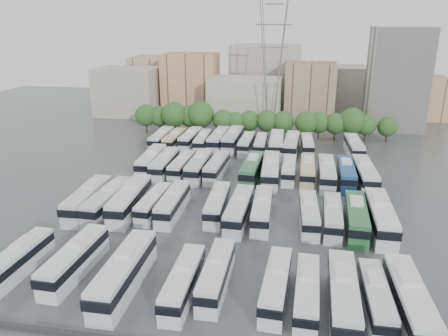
% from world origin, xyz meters
% --- Properties ---
extents(ground, '(220.00, 220.00, 0.00)m').
position_xyz_m(ground, '(0.00, 0.00, 0.00)').
color(ground, '#424447').
rests_on(ground, ground).
extents(tree_line, '(64.85, 7.65, 8.50)m').
position_xyz_m(tree_line, '(-1.99, 42.08, 4.34)').
color(tree_line, black).
rests_on(tree_line, ground).
extents(city_buildings, '(102.00, 35.00, 20.00)m').
position_xyz_m(city_buildings, '(-7.46, 71.86, 7.87)').
color(city_buildings, '#9E998E').
rests_on(city_buildings, ground).
extents(apartment_tower, '(14.00, 14.00, 26.00)m').
position_xyz_m(apartment_tower, '(34.00, 58.00, 13.00)').
color(apartment_tower, silver).
rests_on(apartment_tower, ground).
extents(electricity_pylon, '(9.00, 6.91, 33.83)m').
position_xyz_m(electricity_pylon, '(2.00, 50.00, 18.66)').
color(electricity_pylon, slate).
rests_on(electricity_pylon, ground).
extents(bus_r0_s0, '(2.84, 11.51, 3.59)m').
position_xyz_m(bus_r0_s0, '(-21.41, -24.27, 1.76)').
color(bus_r0_s0, silver).
rests_on(bus_r0_s0, ground).
extents(bus_r0_s2, '(3.04, 12.30, 3.83)m').
position_xyz_m(bus_r0_s2, '(-14.91, -23.12, 1.88)').
color(bus_r0_s2, white).
rests_on(bus_r0_s2, ground).
extents(bus_r0_s4, '(3.09, 13.70, 4.29)m').
position_xyz_m(bus_r0_s4, '(-8.14, -25.03, 2.11)').
color(bus_r0_s4, silver).
rests_on(bus_r0_s4, ground).
extents(bus_r0_s6, '(2.55, 11.32, 3.55)m').
position_xyz_m(bus_r0_s6, '(-1.54, -25.05, 1.74)').
color(bus_r0_s6, white).
rests_on(bus_r0_s6, ground).
extents(bus_r0_s7, '(2.49, 11.40, 3.58)m').
position_xyz_m(bus_r0_s7, '(1.64, -23.14, 1.76)').
color(bus_r0_s7, silver).
rests_on(bus_r0_s7, ground).
extents(bus_r0_s9, '(2.98, 11.32, 3.52)m').
position_xyz_m(bus_r0_s9, '(8.16, -23.84, 1.73)').
color(bus_r0_s9, silver).
rests_on(bus_r0_s9, ground).
extents(bus_r0_s10, '(2.73, 11.12, 3.47)m').
position_xyz_m(bus_r0_s10, '(11.34, -24.67, 1.70)').
color(bus_r0_s10, silver).
rests_on(bus_r0_s10, ground).
extents(bus_r0_s11, '(3.09, 12.84, 4.01)m').
position_xyz_m(bus_r0_s11, '(14.86, -24.99, 1.97)').
color(bus_r0_s11, silver).
rests_on(bus_r0_s11, ground).
extents(bus_r0_s12, '(2.56, 10.94, 3.42)m').
position_xyz_m(bus_r0_s12, '(18.11, -24.45, 1.68)').
color(bus_r0_s12, silver).
rests_on(bus_r0_s12, ground).
extents(bus_r0_s13, '(3.19, 12.92, 4.03)m').
position_xyz_m(bus_r0_s13, '(21.20, -24.79, 1.98)').
color(bus_r0_s13, silver).
rests_on(bus_r0_s13, ground).
extents(bus_r1_s0, '(3.38, 13.19, 4.11)m').
position_xyz_m(bus_r1_s0, '(-21.48, -6.73, 2.02)').
color(bus_r1_s0, silver).
rests_on(bus_r1_s0, ground).
extents(bus_r1_s1, '(3.37, 13.15, 4.09)m').
position_xyz_m(bus_r1_s1, '(-18.13, -6.70, 2.01)').
color(bus_r1_s1, silver).
rests_on(bus_r1_s1, ground).
extents(bus_r1_s2, '(3.57, 13.67, 4.25)m').
position_xyz_m(bus_r1_s2, '(-15.02, -5.95, 2.09)').
color(bus_r1_s2, silver).
rests_on(bus_r1_s2, ground).
extents(bus_r1_s3, '(2.72, 10.94, 3.41)m').
position_xyz_m(bus_r1_s3, '(-11.39, -5.59, 1.67)').
color(bus_r1_s3, silver).
rests_on(bus_r1_s3, ground).
extents(bus_r1_s4, '(2.77, 12.01, 3.76)m').
position_xyz_m(bus_r1_s4, '(-8.39, -5.61, 1.84)').
color(bus_r1_s4, silver).
rests_on(bus_r1_s4, ground).
extents(bus_r1_s6, '(2.99, 11.77, 3.67)m').
position_xyz_m(bus_r1_s6, '(-1.77, -4.65, 1.80)').
color(bus_r1_s6, silver).
rests_on(bus_r1_s6, ground).
extents(bus_r1_s7, '(3.04, 12.51, 3.91)m').
position_xyz_m(bus_r1_s7, '(1.74, -6.31, 1.92)').
color(bus_r1_s7, silver).
rests_on(bus_r1_s7, ground).
extents(bus_r1_s8, '(2.93, 12.03, 3.75)m').
position_xyz_m(bus_r1_s8, '(5.00, -5.61, 1.84)').
color(bus_r1_s8, silver).
rests_on(bus_r1_s8, ground).
extents(bus_r1_s10, '(3.05, 11.55, 3.59)m').
position_xyz_m(bus_r1_s10, '(11.66, -5.66, 1.76)').
color(bus_r1_s10, silver).
rests_on(bus_r1_s10, ground).
extents(bus_r1_s11, '(2.85, 11.50, 3.59)m').
position_xyz_m(bus_r1_s11, '(14.92, -5.90, 1.76)').
color(bus_r1_s11, silver).
rests_on(bus_r1_s11, ground).
extents(bus_r1_s12, '(3.29, 12.75, 3.97)m').
position_xyz_m(bus_r1_s12, '(18.11, -6.10, 1.95)').
color(bus_r1_s12, '#2B6438').
rests_on(bus_r1_s12, ground).
extents(bus_r1_s13, '(3.09, 13.70, 4.29)m').
position_xyz_m(bus_r1_s13, '(21.38, -5.66, 2.11)').
color(bus_r1_s13, silver).
rests_on(bus_r1_s13, ground).
extents(bus_r2_s1, '(3.46, 13.08, 4.06)m').
position_xyz_m(bus_r2_s1, '(-18.15, 13.07, 2.00)').
color(bus_r2_s1, white).
rests_on(bus_r2_s1, ground).
extents(bus_r2_s2, '(3.01, 12.65, 3.95)m').
position_xyz_m(bus_r2_s2, '(-15.07, 11.83, 1.94)').
color(bus_r2_s2, silver).
rests_on(bus_r2_s2, ground).
extents(bus_r2_s3, '(2.86, 11.65, 3.63)m').
position_xyz_m(bus_r2_s3, '(-11.67, 11.84, 1.78)').
color(bus_r2_s3, silver).
rests_on(bus_r2_s3, ground).
extents(bus_r2_s4, '(2.85, 12.84, 4.03)m').
position_xyz_m(bus_r2_s4, '(-8.36, 11.65, 1.98)').
color(bus_r2_s4, silver).
rests_on(bus_r2_s4, ground).
extents(bus_r2_s5, '(3.12, 12.08, 3.76)m').
position_xyz_m(bus_r2_s5, '(-5.06, 11.95, 1.85)').
color(bus_r2_s5, silver).
rests_on(bus_r2_s5, ground).
extents(bus_r2_s7, '(3.32, 13.01, 4.05)m').
position_xyz_m(bus_r2_s7, '(1.52, 11.57, 1.99)').
color(bus_r2_s7, '#2E6D43').
rests_on(bus_r2_s7, ground).
extents(bus_r2_s8, '(3.44, 13.65, 4.25)m').
position_xyz_m(bus_r2_s8, '(4.99, 11.24, 2.09)').
color(bus_r2_s8, silver).
rests_on(bus_r2_s8, ground).
extents(bus_r2_s9, '(2.47, 11.01, 3.45)m').
position_xyz_m(bus_r2_s9, '(8.20, 13.34, 1.69)').
color(bus_r2_s9, silver).
rests_on(bus_r2_s9, ground).
extents(bus_r2_s10, '(2.60, 11.87, 3.72)m').
position_xyz_m(bus_r2_s10, '(11.51, 12.98, 1.83)').
color(bus_r2_s10, beige).
rests_on(bus_r2_s10, ground).
extents(bus_r2_s11, '(2.82, 12.82, 4.02)m').
position_xyz_m(bus_r2_s11, '(14.88, 11.97, 1.97)').
color(bus_r2_s11, silver).
rests_on(bus_r2_s11, ground).
extents(bus_r2_s12, '(2.85, 12.51, 3.92)m').
position_xyz_m(bus_r2_s12, '(18.31, 12.28, 1.92)').
color(bus_r2_s12, navy).
rests_on(bus_r2_s12, ground).
extents(bus_r2_s13, '(3.45, 13.58, 4.23)m').
position_xyz_m(bus_r2_s13, '(21.43, 12.00, 2.08)').
color(bus_r2_s13, silver).
rests_on(bus_r2_s13, ground).
extents(bus_r3_s0, '(2.67, 12.17, 3.82)m').
position_xyz_m(bus_r3_s0, '(-21.43, 29.57, 1.87)').
color(bus_r3_s0, silver).
rests_on(bus_r3_s0, ground).
extents(bus_r3_s1, '(2.74, 11.67, 3.65)m').
position_xyz_m(bus_r3_s1, '(-18.28, 29.35, 1.79)').
color(bus_r3_s1, beige).
rests_on(bus_r3_s1, ground).
extents(bus_r3_s2, '(2.97, 12.04, 3.76)m').
position_xyz_m(bus_r3_s2, '(-14.86, 30.72, 1.84)').
color(bus_r3_s2, silver).
rests_on(bus_r3_s2, ground).
extents(bus_r3_s3, '(2.88, 11.45, 3.57)m').
position_xyz_m(bus_r3_s3, '(-11.74, 29.78, 1.75)').
color(bus_r3_s3, silver).
rests_on(bus_r3_s3, ground).
extents(bus_r3_s4, '(3.21, 13.14, 4.10)m').
position_xyz_m(bus_r3_s4, '(-8.21, 30.55, 2.01)').
color(bus_r3_s4, silver).
rests_on(bus_r3_s4, ground).
extents(bus_r3_s5, '(3.30, 13.59, 4.24)m').
position_xyz_m(bus_r3_s5, '(-5.07, 30.95, 2.08)').
color(bus_r3_s5, silver).
rests_on(bus_r3_s5, ground).
extents(bus_r3_s6, '(2.76, 11.42, 3.56)m').
position_xyz_m(bus_r3_s6, '(-1.69, 29.23, 1.75)').
color(bus_r3_s6, silver).
rests_on(bus_r3_s6, ground).
extents(bus_r3_s7, '(2.65, 11.14, 3.48)m').
position_xyz_m(bus_r3_s7, '(1.47, 29.27, 1.71)').
color(bus_r3_s7, silver).
rests_on(bus_r3_s7, ground).
extents(bus_r3_s8, '(3.30, 13.51, 4.21)m').
position_xyz_m(bus_r3_s8, '(4.92, 29.14, 2.07)').
color(bus_r3_s8, white).
rests_on(bus_r3_s8, ground).
extents(bus_r3_s9, '(3.40, 13.17, 4.10)m').
position_xyz_m(bus_r3_s9, '(8.17, 28.91, 2.01)').
color(bus_r3_s9, silver).
rests_on(bus_r3_s9, ground).
extents(bus_r3_s10, '(2.97, 11.28, 3.51)m').
position_xyz_m(bus_r3_s10, '(11.55, 30.70, 1.72)').
color(bus_r3_s10, silver).
rests_on(bus_r3_s10, ground).
extents(bus_r3_s13, '(3.37, 12.70, 3.95)m').
position_xyz_m(bus_r3_s13, '(21.41, 29.77, 1.94)').
color(bus_r3_s13, silver).
rests_on(bus_r3_s13, ground).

